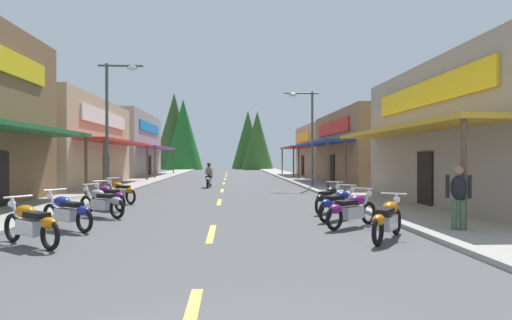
{
  "coord_description": "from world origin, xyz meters",
  "views": [
    {
      "loc": [
        0.46,
        -2.49,
        1.87
      ],
      "look_at": [
        2.02,
        21.79,
        1.73
      ],
      "focal_mm": 28.12,
      "sensor_mm": 36.0,
      "label": 1
    }
  ],
  "objects_px": {
    "motorcycle_parked_left_1": "(67,211)",
    "motorcycle_parked_left_4": "(120,191)",
    "rider_cruising_lead": "(209,177)",
    "motorcycle_parked_right_2": "(339,204)",
    "motorcycle_parked_left_3": "(108,196)",
    "pedestrian_by_shop": "(458,195)",
    "streetlamp_right": "(307,125)",
    "motorcycle_parked_right_3": "(329,198)",
    "motorcycle_parked_left_2": "(102,202)",
    "motorcycle_parked_right_0": "(387,219)",
    "motorcycle_parked_left_0": "(31,223)",
    "motorcycle_parked_right_1": "(352,209)",
    "streetlamp_left": "(113,110)"
  },
  "relations": [
    {
      "from": "motorcycle_parked_left_1",
      "to": "motorcycle_parked_left_4",
      "type": "height_order",
      "value": "same"
    },
    {
      "from": "rider_cruising_lead",
      "to": "motorcycle_parked_right_2",
      "type": "bearing_deg",
      "value": -157.65
    },
    {
      "from": "motorcycle_parked_left_3",
      "to": "pedestrian_by_shop",
      "type": "bearing_deg",
      "value": -165.31
    },
    {
      "from": "streetlamp_right",
      "to": "motorcycle_parked_right_2",
      "type": "xyz_separation_m",
      "value": [
        -1.35,
        -11.99,
        -3.36
      ]
    },
    {
      "from": "motorcycle_parked_right_2",
      "to": "rider_cruising_lead",
      "type": "distance_m",
      "value": 14.26
    },
    {
      "from": "streetlamp_right",
      "to": "motorcycle_parked_right_3",
      "type": "height_order",
      "value": "streetlamp_right"
    },
    {
      "from": "rider_cruising_lead",
      "to": "motorcycle_parked_left_2",
      "type": "bearing_deg",
      "value": 171.34
    },
    {
      "from": "motorcycle_parked_right_0",
      "to": "pedestrian_by_shop",
      "type": "distance_m",
      "value": 2.09
    },
    {
      "from": "streetlamp_right",
      "to": "motorcycle_parked_left_4",
      "type": "bearing_deg",
      "value": -142.32
    },
    {
      "from": "motorcycle_parked_left_2",
      "to": "motorcycle_parked_right_3",
      "type": "bearing_deg",
      "value": -139.71
    },
    {
      "from": "motorcycle_parked_right_0",
      "to": "motorcycle_parked_right_2",
      "type": "xyz_separation_m",
      "value": [
        -0.29,
        3.02,
        0.0
      ]
    },
    {
      "from": "motorcycle_parked_right_0",
      "to": "rider_cruising_lead",
      "type": "distance_m",
      "value": 17.23
    },
    {
      "from": "motorcycle_parked_right_2",
      "to": "motorcycle_parked_left_0",
      "type": "xyz_separation_m",
      "value": [
        -7.45,
        -3.15,
        0.0
      ]
    },
    {
      "from": "streetlamp_right",
      "to": "motorcycle_parked_right_2",
      "type": "bearing_deg",
      "value": -96.41
    },
    {
      "from": "motorcycle_parked_right_0",
      "to": "motorcycle_parked_left_4",
      "type": "relative_size",
      "value": 1.06
    },
    {
      "from": "motorcycle_parked_right_0",
      "to": "rider_cruising_lead",
      "type": "relative_size",
      "value": 0.82
    },
    {
      "from": "motorcycle_parked_right_1",
      "to": "motorcycle_parked_right_0",
      "type": "bearing_deg",
      "value": -116.35
    },
    {
      "from": "motorcycle_parked_left_2",
      "to": "rider_cruising_lead",
      "type": "height_order",
      "value": "rider_cruising_lead"
    },
    {
      "from": "motorcycle_parked_left_3",
      "to": "motorcycle_parked_left_4",
      "type": "bearing_deg",
      "value": -42.65
    },
    {
      "from": "motorcycle_parked_right_2",
      "to": "motorcycle_parked_left_2",
      "type": "bearing_deg",
      "value": 128.77
    },
    {
      "from": "motorcycle_parked_right_1",
      "to": "motorcycle_parked_left_4",
      "type": "relative_size",
      "value": 1.07
    },
    {
      "from": "streetlamp_right",
      "to": "motorcycle_parked_left_3",
      "type": "relative_size",
      "value": 3.58
    },
    {
      "from": "streetlamp_right",
      "to": "motorcycle_parked_left_0",
      "type": "distance_m",
      "value": 17.83
    },
    {
      "from": "motorcycle_parked_right_3",
      "to": "rider_cruising_lead",
      "type": "xyz_separation_m",
      "value": [
        -4.7,
        11.86,
        0.17
      ]
    },
    {
      "from": "motorcycle_parked_left_1",
      "to": "motorcycle_parked_right_1",
      "type": "bearing_deg",
      "value": -144.33
    },
    {
      "from": "streetlamp_left",
      "to": "motorcycle_parked_left_4",
      "type": "xyz_separation_m",
      "value": [
        1.02,
        -2.65,
        -3.63
      ]
    },
    {
      "from": "streetlamp_right",
      "to": "streetlamp_left",
      "type": "bearing_deg",
      "value": -156.56
    },
    {
      "from": "motorcycle_parked_right_0",
      "to": "motorcycle_parked_right_1",
      "type": "bearing_deg",
      "value": 47.23
    },
    {
      "from": "streetlamp_left",
      "to": "motorcycle_parked_left_4",
      "type": "bearing_deg",
      "value": -68.88
    },
    {
      "from": "motorcycle_parked_right_3",
      "to": "pedestrian_by_shop",
      "type": "xyz_separation_m",
      "value": [
        2.15,
        -4.15,
        0.49
      ]
    },
    {
      "from": "streetlamp_right",
      "to": "motorcycle_parked_right_3",
      "type": "bearing_deg",
      "value": -96.86
    },
    {
      "from": "motorcycle_parked_right_2",
      "to": "motorcycle_parked_left_0",
      "type": "distance_m",
      "value": 8.08
    },
    {
      "from": "motorcycle_parked_right_2",
      "to": "streetlamp_left",
      "type": "bearing_deg",
      "value": 95.93
    },
    {
      "from": "motorcycle_parked_right_2",
      "to": "motorcycle_parked_left_4",
      "type": "bearing_deg",
      "value": 104.27
    },
    {
      "from": "motorcycle_parked_left_4",
      "to": "streetlamp_left",
      "type": "bearing_deg",
      "value": -26.95
    },
    {
      "from": "streetlamp_left",
      "to": "motorcycle_parked_left_0",
      "type": "xyz_separation_m",
      "value": [
        1.36,
        -10.74,
        -3.63
      ]
    },
    {
      "from": "motorcycle_parked_left_2",
      "to": "motorcycle_parked_left_4",
      "type": "relative_size",
      "value": 1.08
    },
    {
      "from": "motorcycle_parked_left_3",
      "to": "rider_cruising_lead",
      "type": "distance_m",
      "value": 11.14
    },
    {
      "from": "motorcycle_parked_left_0",
      "to": "motorcycle_parked_left_1",
      "type": "height_order",
      "value": "same"
    },
    {
      "from": "motorcycle_parked_left_2",
      "to": "pedestrian_by_shop",
      "type": "height_order",
      "value": "pedestrian_by_shop"
    },
    {
      "from": "streetlamp_right",
      "to": "motorcycle_parked_right_0",
      "type": "height_order",
      "value": "streetlamp_right"
    },
    {
      "from": "motorcycle_parked_right_3",
      "to": "motorcycle_parked_left_3",
      "type": "distance_m",
      "value": 7.79
    },
    {
      "from": "motorcycle_parked_right_0",
      "to": "motorcycle_parked_left_0",
      "type": "height_order",
      "value": "same"
    },
    {
      "from": "motorcycle_parked_right_1",
      "to": "motorcycle_parked_left_1",
      "type": "xyz_separation_m",
      "value": [
        -7.44,
        0.08,
        0.0
      ]
    },
    {
      "from": "streetlamp_right",
      "to": "motorcycle_parked_right_0",
      "type": "relative_size",
      "value": 3.32
    },
    {
      "from": "motorcycle_parked_left_1",
      "to": "motorcycle_parked_left_2",
      "type": "distance_m",
      "value": 2.27
    },
    {
      "from": "motorcycle_parked_right_1",
      "to": "pedestrian_by_shop",
      "type": "height_order",
      "value": "pedestrian_by_shop"
    },
    {
      "from": "motorcycle_parked_right_1",
      "to": "motorcycle_parked_left_1",
      "type": "height_order",
      "value": "same"
    },
    {
      "from": "pedestrian_by_shop",
      "to": "motorcycle_parked_right_2",
      "type": "bearing_deg",
      "value": 66.73
    },
    {
      "from": "motorcycle_parked_left_0",
      "to": "motorcycle_parked_left_2",
      "type": "bearing_deg",
      "value": -55.03
    }
  ]
}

